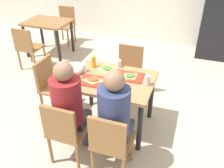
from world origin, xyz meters
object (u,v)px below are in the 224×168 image
at_px(pizza_slice_c, 107,68).
at_px(plastic_cup_c, 83,68).
at_px(person_in_red, 69,104).
at_px(tray_red_far, 129,76).
at_px(chair_far_side, 129,69).
at_px(plastic_cup_a, 118,64).
at_px(paper_plate_near_edge, 118,90).
at_px(chair_near_right, 110,141).
at_px(background_chair_near, 27,46).
at_px(background_table, 48,27).
at_px(chair_left_end, 51,83).
at_px(tray_red_near, 94,81).
at_px(background_chair_far, 66,22).
at_px(foil_bundle, 79,70).
at_px(pizza_slice_b, 130,75).
at_px(chair_near_left, 65,130).
at_px(condiment_bottle, 94,62).
at_px(soda_can, 148,80).
at_px(main_table, 112,86).
at_px(pizza_slice_a, 93,80).
at_px(drink_fridge, 222,11).
at_px(person_in_brown_jacket, 115,114).
at_px(paper_plate_center, 106,69).
at_px(plastic_cup_b, 104,90).

height_order(pizza_slice_c, plastic_cup_c, plastic_cup_c).
bearing_deg(person_in_red, tray_red_far, 59.62).
relative_size(chair_far_side, plastic_cup_a, 8.34).
relative_size(paper_plate_near_edge, plastic_cup_a, 2.20).
distance_m(chair_near_right, background_chair_near, 2.89).
height_order(chair_far_side, tray_red_far, chair_far_side).
bearing_deg(background_table, chair_far_side, -25.07).
height_order(chair_left_end, pizza_slice_c, chair_left_end).
relative_size(tray_red_near, background_chair_far, 0.43).
xyz_separation_m(plastic_cup_a, background_table, (-2.00, 1.39, -0.17)).
bearing_deg(pizza_slice_c, foil_bundle, -141.76).
bearing_deg(chair_near_right, pizza_slice_b, 94.02).
distance_m(chair_near_left, person_in_red, 0.28).
bearing_deg(condiment_bottle, chair_near_right, -58.92).
bearing_deg(soda_can, chair_near_left, -131.38).
bearing_deg(chair_left_end, pizza_slice_c, 15.73).
bearing_deg(pizza_slice_b, background_table, 144.18).
xyz_separation_m(plastic_cup_a, condiment_bottle, (-0.31, -0.12, 0.03)).
bearing_deg(chair_near_left, tray_red_near, 83.05).
xyz_separation_m(paper_plate_near_edge, plastic_cup_a, (-0.18, 0.55, 0.05)).
xyz_separation_m(main_table, soda_can, (0.44, 0.02, 0.17)).
bearing_deg(plastic_cup_c, chair_left_end, -173.17).
distance_m(person_in_red, plastic_cup_c, 0.71).
height_order(plastic_cup_a, soda_can, soda_can).
bearing_deg(tray_red_far, soda_can, -20.61).
relative_size(plastic_cup_a, soda_can, 0.82).
relative_size(chair_near_right, plastic_cup_c, 8.34).
bearing_deg(background_table, tray_red_far, -36.01).
xyz_separation_m(paper_plate_near_edge, pizza_slice_a, (-0.35, 0.08, 0.02)).
bearing_deg(chair_near_right, chair_far_side, 99.50).
bearing_deg(chair_near_left, background_chair_far, 118.71).
height_order(chair_left_end, background_chair_far, same).
bearing_deg(main_table, drink_fridge, 65.51).
bearing_deg(pizza_slice_c, condiment_bottle, 179.76).
xyz_separation_m(chair_far_side, pizza_slice_b, (0.20, -0.66, 0.27)).
bearing_deg(paper_plate_near_edge, chair_far_side, 98.93).
bearing_deg(person_in_red, person_in_brown_jacket, 0.00).
distance_m(condiment_bottle, background_table, 2.28).
bearing_deg(paper_plate_center, plastic_cup_a, 42.07).
bearing_deg(background_table, pizza_slice_c, -38.71).
bearing_deg(soda_can, plastic_cup_c, 177.39).
bearing_deg(main_table, soda_can, 2.53).
relative_size(pizza_slice_b, pizza_slice_c, 0.83).
relative_size(paper_plate_near_edge, background_table, 0.24).
distance_m(tray_red_near, foil_bundle, 0.29).
xyz_separation_m(chair_far_side, plastic_cup_b, (0.03, -1.10, 0.30)).
distance_m(chair_left_end, pizza_slice_a, 0.77).
height_order(paper_plate_center, condiment_bottle, condiment_bottle).
relative_size(main_table, paper_plate_center, 4.71).
distance_m(paper_plate_near_edge, soda_can, 0.37).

